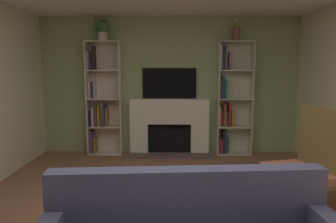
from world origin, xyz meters
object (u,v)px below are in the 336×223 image
bookshelf_left (102,102)px  vase_with_flowers (237,33)px  potted_plant (103,29)px  armchair (307,163)px  fireplace (169,125)px  tv (169,83)px  coffee_table (188,209)px  bookshelf_right (230,101)px

bookshelf_left → vase_with_flowers: 2.72m
potted_plant → armchair: size_ratio=0.31×
fireplace → tv: 0.77m
bookshelf_left → potted_plant: size_ratio=5.56×
vase_with_flowers → coffee_table: vase_with_flowers is taller
armchair → coffee_table: (-1.32, -0.67, -0.22)m
armchair → bookshelf_right: bearing=99.7°
bookshelf_right → vase_with_flowers: bearing=-29.4°
armchair → coffee_table: armchair is taller
vase_with_flowers → potted_plant: bearing=-180.0°
bookshelf_left → fireplace: bearing=-0.2°
potted_plant → coffee_table: bearing=-65.5°
bookshelf_right → potted_plant: size_ratio=5.56×
bookshelf_left → potted_plant: potted_plant is taller
vase_with_flowers → armchair: vase_with_flowers is taller
bookshelf_left → armchair: 3.69m
bookshelf_left → coffee_table: 3.45m
fireplace → vase_with_flowers: 2.03m
tv → armchair: bearing=-58.6°
fireplace → potted_plant: (-1.18, -0.04, 1.72)m
bookshelf_left → bookshelf_right: bearing=0.1°
bookshelf_right → vase_with_flowers: 1.21m
fireplace → bookshelf_right: size_ratio=0.75×
bookshelf_left → coffee_table: bearing=-64.8°
potted_plant → vase_with_flowers: 2.37m
fireplace → bookshelf_right: (1.10, 0.01, 0.44)m
bookshelf_left → potted_plant: 1.30m
armchair → coffee_table: bearing=-153.2°
tv → coffee_table: 3.30m
fireplace → bookshelf_right: bookshelf_right is taller
bookshelf_right → armchair: (0.41, -2.41, -0.41)m
bookshelf_left → armchair: bearing=-41.1°
potted_plant → bookshelf_left: bearing=147.5°
fireplace → vase_with_flowers: bearing=-1.8°
bookshelf_left → vase_with_flowers: (2.43, -0.04, 1.23)m
potted_plant → tv: bearing=5.8°
vase_with_flowers → bookshelf_left: bearing=179.0°
bookshelf_right → coffee_table: bearing=-106.4°
coffee_table → bookshelf_right: bearing=73.6°
fireplace → tv: (0.00, 0.08, 0.77)m
bookshelf_left → potted_plant: bearing=-32.5°
vase_with_flowers → armchair: (0.33, -2.37, -1.62)m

